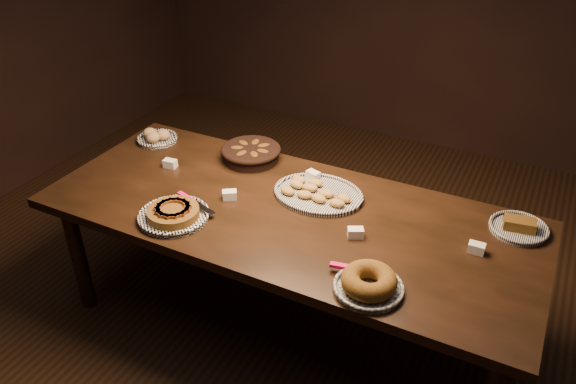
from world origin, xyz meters
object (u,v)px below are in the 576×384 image
at_px(madeleine_platter, 317,193).
at_px(bundt_cake_plate, 369,283).
at_px(apple_tart_plate, 174,214).
at_px(buffet_table, 287,223).

relative_size(madeleine_platter, bundt_cake_plate, 1.37).
relative_size(apple_tart_plate, bundt_cake_plate, 1.03).
distance_m(apple_tart_plate, madeleine_platter, 0.71).
distance_m(buffet_table, apple_tart_plate, 0.54).
bearing_deg(madeleine_platter, bundt_cake_plate, -54.76).
relative_size(buffet_table, bundt_cake_plate, 7.17).
distance_m(buffet_table, madeleine_platter, 0.22).
height_order(apple_tart_plate, madeleine_platter, apple_tart_plate).
bearing_deg(apple_tart_plate, madeleine_platter, 35.64).
xyz_separation_m(apple_tart_plate, madeleine_platter, (0.52, 0.48, -0.01)).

